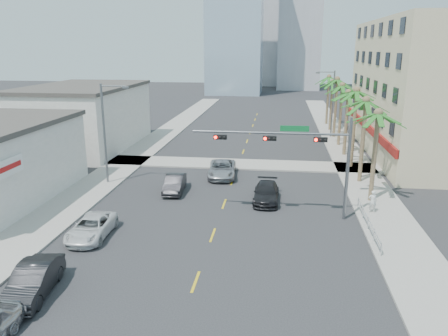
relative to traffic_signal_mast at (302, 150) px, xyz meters
name	(u,v)px	position (x,y,z in m)	size (l,w,h in m)	color
ground	(202,264)	(-5.78, -7.95, -5.06)	(260.00, 260.00, 0.00)	#262628
sidewalk_right	(358,173)	(6.22, 12.05, -4.99)	(4.00, 120.00, 0.15)	gray
sidewalk_left	(123,165)	(-17.78, 12.05, -4.99)	(4.00, 120.00, 0.15)	gray
sidewalk_cross	(238,164)	(-5.78, 14.05, -4.99)	(80.00, 4.00, 0.15)	gray
building_right	(440,89)	(16.21, 22.05, 2.43)	(15.25, 28.00, 15.00)	beige
building_left_far	(84,118)	(-25.28, 20.05, -1.46)	(11.00, 18.00, 7.20)	beige
tower_far_center	(260,18)	(-8.78, 117.05, 15.94)	(16.00, 16.00, 42.00)	#ADADB2
traffic_signal_mast	(302,150)	(0.00, 0.00, 0.00)	(11.12, 0.54, 7.20)	slate
palm_tree_0	(378,114)	(5.82, 4.05, 2.02)	(4.80, 4.80, 7.80)	brown
palm_tree_1	(366,101)	(5.82, 9.25, 2.37)	(4.80, 4.80, 8.16)	brown
palm_tree_2	(357,92)	(5.82, 14.45, 2.72)	(4.80, 4.80, 8.52)	brown
palm_tree_3	(348,93)	(5.82, 19.65, 2.02)	(4.80, 4.80, 7.80)	brown
palm_tree_4	(342,86)	(5.82, 24.85, 2.37)	(4.80, 4.80, 8.16)	brown
palm_tree_5	(337,80)	(5.82, 30.05, 2.72)	(4.80, 4.80, 8.52)	brown
palm_tree_6	(333,82)	(5.82, 35.25, 2.02)	(4.80, 4.80, 7.80)	brown
palm_tree_7	(329,77)	(5.82, 40.45, 2.37)	(4.80, 4.80, 8.16)	brown
streetlight_left	(106,129)	(-16.78, 6.05, 0.00)	(2.55, 0.25, 9.00)	slate
streetlight_right	(331,101)	(5.21, 30.05, 0.00)	(2.55, 0.25, 9.00)	slate
guardrail	(368,222)	(4.52, -1.95, -4.39)	(0.08, 8.08, 1.00)	silver
car_parked_mid	(33,281)	(-13.58, -12.19, -4.28)	(1.66, 4.76, 1.57)	black
car_parked_far	(91,227)	(-13.58, -5.23, -4.39)	(2.24, 4.85, 1.35)	silver
car_lane_left	(175,184)	(-10.39, 4.54, -4.34)	(1.54, 4.41, 1.45)	black
car_lane_center	(222,169)	(-6.94, 9.51, -4.30)	(2.52, 5.46, 1.52)	#B1B0B5
car_lane_right	(266,193)	(-2.50, 3.12, -4.36)	(1.98, 4.87, 1.41)	black
pedestrian	(372,201)	(5.40, 1.35, -4.07)	(0.61, 0.40, 1.68)	silver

